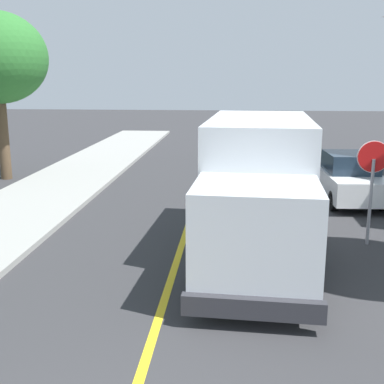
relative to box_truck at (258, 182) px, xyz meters
The scene contains 6 objects.
centre_line_yellow 3.13m from the box_truck, 135.93° to the left, with size 0.16×56.00×0.01m, color gold.
box_truck is the anchor object (origin of this frame).
parked_car_near 7.14m from the box_truck, 90.42° to the left, with size 2.01×4.48×1.67m.
parked_car_mid 13.33m from the box_truck, 87.41° to the left, with size 1.88×4.43×1.67m.
parked_van_across 6.54m from the box_truck, 58.88° to the left, with size 2.00×4.48×1.67m.
stop_sign 2.98m from the box_truck, 17.44° to the left, with size 0.80×0.10×2.65m.
Camera 1 is at (1.27, -3.29, 4.18)m, focal length 46.42 mm.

